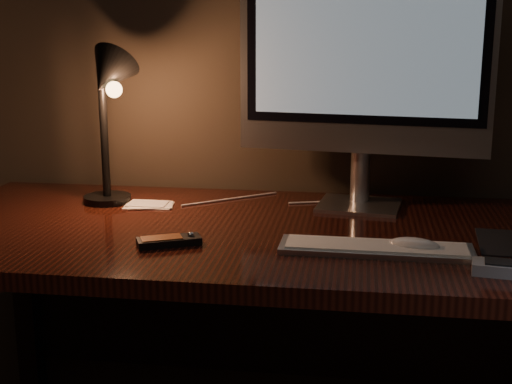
# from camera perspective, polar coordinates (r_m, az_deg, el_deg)

# --- Properties ---
(desk) EXTENTS (1.60, 0.75, 0.75)m
(desk) POSITION_cam_1_polar(r_m,az_deg,el_deg) (1.78, 0.15, -6.20)
(desk) COLOR black
(desk) RESTS_ON ground
(monitor) EXTENTS (0.63, 0.21, 0.66)m
(monitor) POSITION_cam_1_polar(r_m,az_deg,el_deg) (1.81, 8.67, 10.84)
(monitor) COLOR silver
(monitor) RESTS_ON desk
(keyboard) EXTENTS (0.41, 0.12, 0.02)m
(keyboard) POSITION_cam_1_polar(r_m,az_deg,el_deg) (1.52, 9.56, -4.43)
(keyboard) COLOR silver
(keyboard) RESTS_ON desk
(mouse) EXTENTS (0.12, 0.08, 0.02)m
(mouse) POSITION_cam_1_polar(r_m,az_deg,el_deg) (1.54, 12.54, -4.31)
(mouse) COLOR white
(mouse) RESTS_ON desk
(media_remote) EXTENTS (0.15, 0.10, 0.03)m
(media_remote) POSITION_cam_1_polar(r_m,az_deg,el_deg) (1.55, -6.97, -3.89)
(media_remote) COLOR black
(media_remote) RESTS_ON desk
(papers) EXTENTS (0.13, 0.09, 0.01)m
(papers) POSITION_cam_1_polar(r_m,az_deg,el_deg) (1.89, -8.57, -1.02)
(papers) COLOR white
(papers) RESTS_ON desk
(desk_lamp) EXTENTS (0.19, 0.21, 0.42)m
(desk_lamp) POSITION_cam_1_polar(r_m,az_deg,el_deg) (1.85, -11.78, 7.43)
(desk_lamp) COLOR black
(desk_lamp) RESTS_ON desk
(cable) EXTENTS (0.51, 0.25, 0.00)m
(cable) POSITION_cam_1_polar(r_m,az_deg,el_deg) (1.91, 2.21, -0.73)
(cable) COLOR white
(cable) RESTS_ON desk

